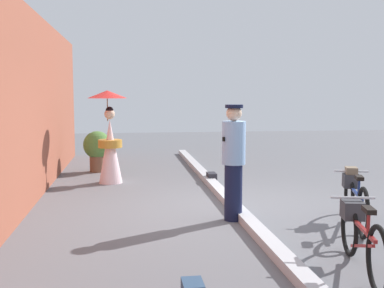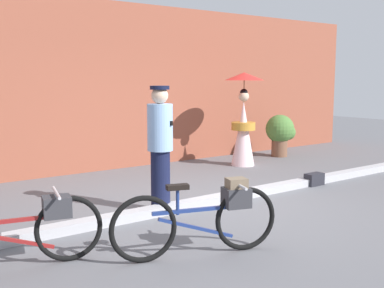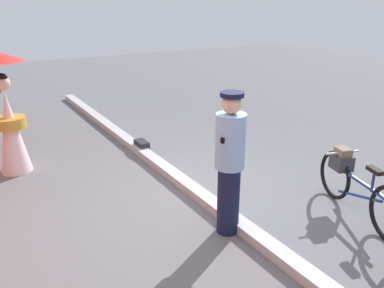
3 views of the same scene
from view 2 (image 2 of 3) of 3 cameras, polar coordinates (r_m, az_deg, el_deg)
ground_plane at (r=6.69m, az=1.80°, el=-7.48°), size 30.00×30.00×0.00m
building_wall at (r=9.38m, az=-11.12°, el=6.88°), size 14.00×0.40×3.26m
sidewalk_curb at (r=6.67m, az=1.80°, el=-6.98°), size 14.00×0.20×0.12m
bicycle_near_officer at (r=4.74m, az=-20.25°, el=-9.65°), size 1.69×0.55×0.74m
bicycle_far_side at (r=4.77m, az=1.69°, el=-8.71°), size 1.69×0.65×0.77m
person_officer at (r=6.25m, az=-3.90°, el=-0.13°), size 0.34×0.36×1.69m
person_with_parasol at (r=9.66m, az=6.29°, el=3.06°), size 0.81×0.81×1.91m
potted_plant_by_door at (r=10.96m, az=10.77°, el=1.46°), size 0.67×0.65×0.97m
backpack_on_pavement at (r=8.16m, az=14.69°, el=-4.15°), size 0.34×0.18×0.20m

